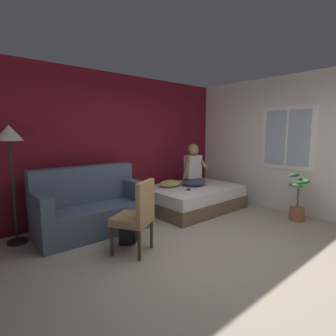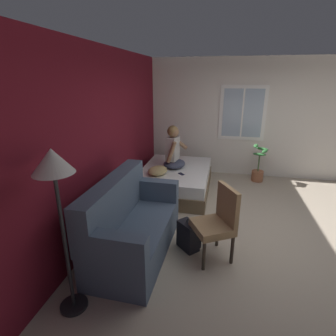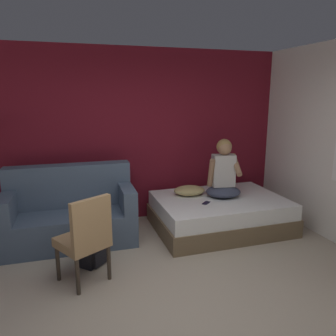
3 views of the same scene
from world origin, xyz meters
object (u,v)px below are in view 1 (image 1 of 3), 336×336
couch (90,208)px  cell_phone (188,189)px  backpack (128,229)px  potted_plant (297,204)px  bed (193,198)px  floor_lamp (10,144)px  side_chair (137,214)px  throw_pillow (170,183)px  person_seated (193,169)px

couch → cell_phone: (1.85, -0.37, 0.09)m
backpack → potted_plant: potted_plant is taller
bed → floor_lamp: size_ratio=1.14×
side_chair → cell_phone: (1.72, 0.75, -0.05)m
couch → side_chair: (0.13, -1.12, 0.14)m
potted_plant → side_chair: bearing=164.2°
throw_pillow → side_chair: bearing=-143.8°
bed → side_chair: side_chair is taller
couch → backpack: bearing=-73.1°
bed → side_chair: 2.24m
person_seated → cell_phone: (-0.37, -0.22, -0.35)m
couch → potted_plant: size_ratio=2.02×
couch → backpack: (0.23, -0.75, -0.20)m
bed → cell_phone: (-0.30, -0.17, 0.25)m
bed → throw_pillow: (-0.39, 0.28, 0.31)m
cell_phone → couch: bearing=36.8°
side_chair → potted_plant: 3.05m
backpack → floor_lamp: floor_lamp is taller
backpack → cell_phone: 1.69m
throw_pillow → cell_phone: size_ratio=3.33×
couch → side_chair: couch is taller
bed → cell_phone: bearing=-150.6°
side_chair → throw_pillow: (1.63, 1.20, 0.02)m
couch → floor_lamp: size_ratio=1.01×
couch → side_chair: bearing=-83.2°
bed → backpack: bed is taller
bed → couch: 2.17m
person_seated → cell_phone: size_ratio=6.08×
bed → person_seated: (0.07, 0.05, 0.60)m
backpack → throw_pillow: bearing=28.1°
couch → potted_plant: 3.63m
bed → potted_plant: size_ratio=2.27×
side_chair → backpack: 0.51m
floor_lamp → potted_plant: 4.78m
floor_lamp → bed: bearing=-8.6°
throw_pillow → cell_phone: bearing=-79.2°
bed → person_seated: person_seated is taller
bed → potted_plant: potted_plant is taller
couch → floor_lamp: bearing=164.6°
side_chair → person_seated: size_ratio=1.12×
side_chair → floor_lamp: bearing=129.2°
side_chair → floor_lamp: size_ratio=0.58×
throw_pillow → potted_plant: bearing=-57.4°
throw_pillow → cell_phone: throw_pillow is taller
throw_pillow → cell_phone: (0.08, -0.45, -0.07)m
throw_pillow → floor_lamp: 2.92m
side_chair → potted_plant: (2.93, -0.83, -0.23)m
bed → side_chair: size_ratio=1.97×
person_seated → couch: bearing=176.2°
side_chair → cell_phone: bearing=23.6°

